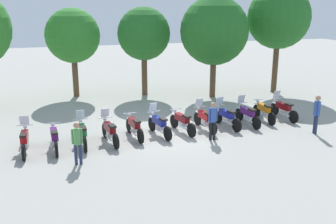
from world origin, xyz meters
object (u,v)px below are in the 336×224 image
(motorcycle_5, at_px, (159,124))
(motorcycle_11, at_px, (283,109))
(motorcycle_2, at_px, (83,133))
(motorcycle_9, at_px, (247,115))
(tree_4, at_px, (279,18))
(tree_1, at_px, (73,36))
(person_2, at_px, (317,111))
(motorcycle_8, at_px, (226,117))
(motorcycle_6, at_px, (182,122))
(tree_3, at_px, (214,31))
(person_0, at_px, (77,140))
(motorcycle_7, at_px, (205,119))
(motorcycle_10, at_px, (264,111))
(motorcycle_4, at_px, (134,127))
(motorcycle_1, at_px, (54,138))
(motorcycle_3, at_px, (110,131))
(tree_2, at_px, (144,34))
(person_1, at_px, (213,118))
(motorcycle_0, at_px, (25,140))

(motorcycle_5, distance_m, motorcycle_11, 6.80)
(motorcycle_2, relative_size, motorcycle_9, 1.00)
(tree_4, bearing_deg, tree_1, 168.46)
(motorcycle_2, xyz_separation_m, person_2, (10.17, -1.64, 0.54))
(motorcycle_8, distance_m, tree_1, 11.23)
(motorcycle_6, height_order, tree_3, tree_3)
(person_0, bearing_deg, motorcycle_7, -64.20)
(motorcycle_5, distance_m, tree_4, 12.40)
(tree_1, bearing_deg, motorcycle_10, -43.92)
(motorcycle_2, height_order, motorcycle_4, motorcycle_2)
(motorcycle_1, bearing_deg, motorcycle_10, -86.47)
(motorcycle_3, height_order, person_2, person_2)
(motorcycle_1, height_order, motorcycle_2, motorcycle_2)
(motorcycle_8, relative_size, motorcycle_10, 0.99)
(motorcycle_4, relative_size, person_2, 1.23)
(motorcycle_5, bearing_deg, motorcycle_3, 86.97)
(motorcycle_4, distance_m, person_0, 3.50)
(motorcycle_9, xyz_separation_m, person_2, (2.28, -2.13, 0.54))
(motorcycle_6, bearing_deg, motorcycle_8, -99.51)
(motorcycle_9, relative_size, tree_2, 0.40)
(motorcycle_9, relative_size, tree_4, 0.32)
(motorcycle_2, xyz_separation_m, motorcycle_6, (4.51, 0.38, -0.01))
(motorcycle_6, relative_size, tree_2, 0.39)
(tree_1, bearing_deg, motorcycle_4, -78.41)
(motorcycle_3, height_order, motorcycle_6, motorcycle_3)
(motorcycle_9, height_order, tree_4, tree_4)
(motorcycle_10, xyz_separation_m, tree_3, (-0.37, 5.56, 3.60))
(person_1, bearing_deg, motorcycle_3, -94.74)
(tree_1, xyz_separation_m, tree_2, (4.27, -0.86, 0.08))
(person_2, height_order, tree_1, tree_1)
(motorcycle_3, xyz_separation_m, person_1, (4.27, -0.99, 0.47))
(motorcycle_3, distance_m, motorcycle_10, 7.95)
(motorcycle_0, distance_m, motorcycle_5, 5.65)
(motorcycle_1, relative_size, tree_2, 0.40)
(motorcycle_8, bearing_deg, tree_2, 5.05)
(motorcycle_3, height_order, motorcycle_10, motorcycle_3)
(tree_1, height_order, tree_2, tree_2)
(person_2, bearing_deg, motorcycle_4, 177.27)
(person_0, relative_size, tree_4, 0.23)
(motorcycle_7, height_order, motorcycle_8, same)
(motorcycle_10, distance_m, person_1, 4.12)
(motorcycle_6, height_order, tree_2, tree_2)
(tree_1, bearing_deg, motorcycle_8, -53.96)
(motorcycle_10, bearing_deg, motorcycle_2, 98.05)
(motorcycle_6, distance_m, tree_2, 8.59)
(motorcycle_1, xyz_separation_m, motorcycle_6, (5.63, 0.59, 0.00))
(motorcycle_5, relative_size, person_2, 1.22)
(tree_4, bearing_deg, motorcycle_11, -117.93)
(motorcycle_6, bearing_deg, motorcycle_3, 85.75)
(motorcycle_6, relative_size, motorcycle_7, 0.99)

